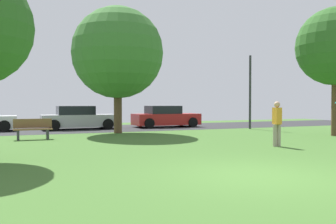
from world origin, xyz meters
TOP-DOWN VIEW (x-y plane):
  - ground_plane at (0.00, 0.00)m, footprint 44.00×44.00m
  - road_strip at (0.00, 16.00)m, footprint 44.00×6.40m
  - birch_tree_lone at (9.42, 6.62)m, footprint 3.76×3.76m
  - maple_tree_near at (0.19, 12.34)m, footprint 4.83×4.83m
  - person_catcher at (3.97, 4.24)m, footprint 0.30×0.35m
  - parked_car_silver at (-1.26, 16.07)m, footprint 4.44×2.03m
  - parked_car_red at (4.39, 15.90)m, footprint 4.34×2.06m
  - park_bench at (-4.14, 10.43)m, footprint 1.60×0.45m
  - street_lamp_post at (8.48, 12.20)m, footprint 0.14×0.14m

SIDE VIEW (x-z plane):
  - ground_plane at x=0.00m, z-range 0.00..0.00m
  - road_strip at x=0.00m, z-range 0.00..0.01m
  - park_bench at x=-4.14m, z-range 0.01..0.91m
  - parked_car_red at x=4.39m, z-range -0.06..1.35m
  - parked_car_silver at x=-1.26m, z-range -0.06..1.35m
  - person_catcher at x=3.97m, z-range 0.08..1.73m
  - street_lamp_post at x=8.48m, z-range 0.00..4.50m
  - maple_tree_near at x=0.19m, z-range 0.90..7.56m
  - birch_tree_lone at x=9.42m, z-range 1.20..7.40m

